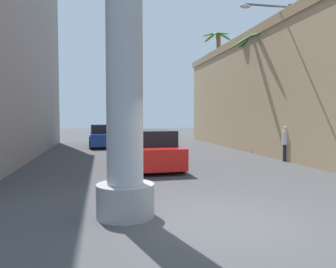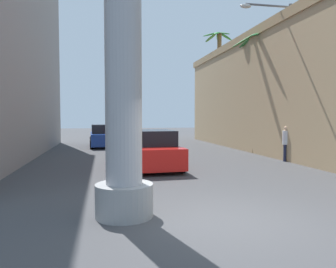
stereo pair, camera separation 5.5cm
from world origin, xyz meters
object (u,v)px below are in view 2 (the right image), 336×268
car_far (104,136)px  pedestrian_mid_right (286,141)px  car_lead (150,150)px  palm_tree_mid_right (258,77)px  street_lamp (282,66)px  palm_tree_far_right (219,75)px

car_far → pedestrian_mid_right: (8.45, -9.44, 0.23)m
car_far → car_lead: bearing=-79.4°
car_lead → palm_tree_mid_right: size_ratio=0.71×
street_lamp → car_lead: bearing=-169.4°
car_far → pedestrian_mid_right: size_ratio=2.78×
palm_tree_mid_right → car_lead: bearing=-149.8°
car_lead → pedestrian_mid_right: 6.61m
pedestrian_mid_right → street_lamp: bearing=79.7°
car_far → palm_tree_far_right: bearing=14.3°
street_lamp → palm_tree_mid_right: street_lamp is taller
car_lead → car_far: same height
palm_tree_mid_right → street_lamp: bearing=-93.0°
car_lead → palm_tree_far_right: 15.22m
car_lead → pedestrian_mid_right: (6.59, 0.52, 0.27)m
car_lead → palm_tree_mid_right: palm_tree_mid_right is taller
palm_tree_mid_right → pedestrian_mid_right: palm_tree_mid_right is taller
street_lamp → palm_tree_mid_right: size_ratio=1.09×
palm_tree_mid_right → pedestrian_mid_right: size_ratio=4.17×
car_lead → palm_tree_far_right: bearing=58.7°
street_lamp → car_far: street_lamp is taller
car_far → palm_tree_mid_right: palm_tree_mid_right is taller
street_lamp → car_lead: (-6.72, -1.26, -3.89)m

